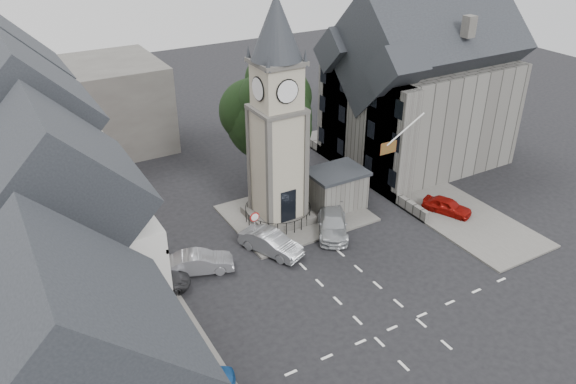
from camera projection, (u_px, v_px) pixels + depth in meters
ground at (339, 276)px, 35.75m from camera, size 120.00×120.00×0.00m
pavement_west at (118, 285)px, 34.78m from camera, size 6.00×30.00×0.14m
pavement_east at (403, 181)px, 47.09m from camera, size 6.00×26.00×0.14m
central_island at (295, 213)px, 42.46m from camera, size 10.00×8.00×0.16m
road_markings at (395, 327)px, 31.57m from camera, size 20.00×8.00×0.01m
clock_tower at (277, 117)px, 37.96m from camera, size 4.86×4.86×16.25m
stone_shelter at (336, 189)px, 42.84m from camera, size 4.30×3.30×3.08m
town_tree at (268, 106)px, 43.20m from camera, size 7.20×7.20×10.80m
warning_sign_post at (255, 223)px, 37.51m from camera, size 0.70×0.19×2.85m
terrace_pink at (20, 143)px, 37.96m from camera, size 8.10×7.60×12.80m
terrace_cream at (39, 191)px, 31.87m from camera, size 8.10×7.60×12.80m
terrace_tudor at (69, 270)px, 25.98m from camera, size 8.10×7.60×12.00m
backdrop_west at (50, 115)px, 49.86m from camera, size 20.00×10.00×8.00m
east_building at (419, 94)px, 48.00m from camera, size 14.40×11.40×12.60m
east_boundary_wall at (362, 176)px, 47.20m from camera, size 0.40×16.00×0.90m
flagpole at (406, 129)px, 38.98m from camera, size 3.68×0.10×2.74m
car_west_blue at (192, 379)px, 27.30m from camera, size 4.53×3.36×1.43m
car_west_silver at (199, 262)px, 35.82m from camera, size 4.56×2.82×1.42m
car_west_grey at (152, 282)px, 34.09m from camera, size 5.04×3.27×1.29m
car_island_silver at (271, 243)px, 37.71m from camera, size 3.33×4.82×1.50m
car_island_east at (333, 224)px, 39.94m from camera, size 4.26×5.27×1.43m
car_east_red at (447, 206)px, 42.33m from camera, size 2.87×3.94×1.25m
pedestrian at (360, 181)px, 45.52m from camera, size 0.60×0.39×1.63m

